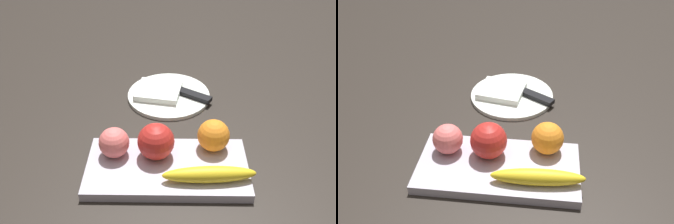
# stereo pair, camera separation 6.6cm
# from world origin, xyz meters

# --- Properties ---
(ground_plane) EXTENTS (2.40, 2.40, 0.00)m
(ground_plane) POSITION_xyz_m (0.00, 0.00, 0.00)
(ground_plane) COLOR black
(fruit_tray) EXTENTS (0.32, 0.16, 0.02)m
(fruit_tray) POSITION_xyz_m (-0.01, -0.01, 0.01)
(fruit_tray) COLOR #B7B1C2
(fruit_tray) RESTS_ON ground_plane
(apple) EXTENTS (0.07, 0.07, 0.07)m
(apple) POSITION_xyz_m (0.01, -0.04, 0.06)
(apple) COLOR red
(apple) RESTS_ON fruit_tray
(banana) EXTENTS (0.18, 0.04, 0.03)m
(banana) POSITION_xyz_m (-0.09, 0.03, 0.04)
(banana) COLOR yellow
(banana) RESTS_ON fruit_tray
(orange_near_apple) EXTENTS (0.07, 0.07, 0.07)m
(orange_near_apple) POSITION_xyz_m (-0.11, -0.06, 0.05)
(orange_near_apple) COLOR orange
(orange_near_apple) RESTS_ON fruit_tray
(peach) EXTENTS (0.06, 0.06, 0.06)m
(peach) POSITION_xyz_m (0.10, -0.04, 0.05)
(peach) COLOR #EC6B68
(peach) RESTS_ON fruit_tray
(dinner_plate) EXTENTS (0.21, 0.21, 0.01)m
(dinner_plate) POSITION_xyz_m (-0.01, -0.28, 0.01)
(dinner_plate) COLOR white
(dinner_plate) RESTS_ON ground_plane
(folded_napkin) EXTENTS (0.13, 0.12, 0.02)m
(folded_napkin) POSITION_xyz_m (0.02, -0.28, 0.02)
(folded_napkin) COLOR white
(folded_napkin) RESTS_ON dinner_plate
(knife) EXTENTS (0.16, 0.11, 0.01)m
(knife) POSITION_xyz_m (-0.06, -0.28, 0.01)
(knife) COLOR silver
(knife) RESTS_ON dinner_plate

